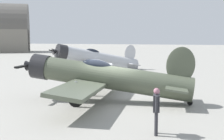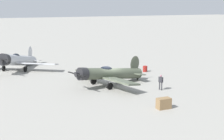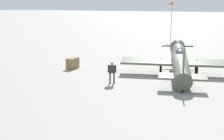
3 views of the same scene
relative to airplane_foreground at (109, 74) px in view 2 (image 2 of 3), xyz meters
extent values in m
plane|color=gray|center=(-0.12, 0.47, -1.41)|extent=(400.00, 400.00, 0.00)
cylinder|color=#4C5442|center=(-0.12, 0.47, -0.04)|extent=(3.51, 8.93, 2.41)
cylinder|color=#232326|center=(0.94, -3.59, 0.49)|extent=(1.64, 1.39, 1.52)
cone|color=#232326|center=(1.10, -4.22, 0.58)|extent=(0.73, 0.75, 0.66)
cube|color=black|center=(1.14, -4.37, 0.58)|extent=(3.01, 1.04, 0.13)
ellipsoid|color=black|center=(0.10, -0.38, 0.63)|extent=(1.18, 1.91, 0.89)
cube|color=#565E4C|center=(0.14, -0.55, -0.27)|extent=(10.21, 4.24, 0.40)
ellipsoid|color=#4C5442|center=(-1.05, 4.04, 0.73)|extent=(0.55, 1.71, 2.11)
cube|color=#565E4C|center=(-1.00, 3.85, -0.41)|extent=(3.57, 1.93, 0.24)
cylinder|color=#999BA0|center=(1.78, -0.67, -0.54)|extent=(0.14, 0.14, 0.94)
cylinder|color=black|center=(1.78, -0.67, -1.01)|extent=(0.40, 0.82, 0.80)
cylinder|color=#999BA0|center=(-1.23, -1.46, -0.54)|extent=(0.14, 0.14, 0.94)
cylinder|color=black|center=(-1.23, -1.46, -1.01)|extent=(0.40, 0.82, 0.80)
cylinder|color=black|center=(-1.19, 4.55, -1.27)|extent=(0.17, 0.30, 0.28)
cylinder|color=#B7BABF|center=(-14.42, -7.97, -0.09)|extent=(8.73, 6.63, 3.26)
cylinder|color=#232326|center=(-10.69, -10.52, 0.78)|extent=(1.90, 2.02, 1.77)
cone|color=#232326|center=(-10.16, -10.89, 0.90)|extent=(0.93, 0.94, 0.77)
cube|color=black|center=(-10.03, -10.97, 0.90)|extent=(2.80, 1.25, 0.44)
ellipsoid|color=black|center=(-13.64, -8.50, 0.73)|extent=(1.91, 1.64, 0.99)
cube|color=#ADAFB5|center=(-13.49, -8.61, -0.29)|extent=(8.30, 11.06, 0.49)
ellipsoid|color=#B7BABF|center=(-17.69, -5.73, 0.46)|extent=(1.60, 1.15, 2.26)
cube|color=#ADAFB5|center=(-17.52, -5.85, -0.74)|extent=(2.83, 3.43, 0.31)
cylinder|color=#999BA0|center=(-12.09, -7.56, -0.52)|extent=(0.14, 0.14, 0.98)
cylinder|color=black|center=(-12.09, -7.56, -1.01)|extent=(0.77, 0.62, 0.80)
cylinder|color=#999BA0|center=(-13.95, -10.29, -0.52)|extent=(0.14, 0.14, 0.98)
cylinder|color=black|center=(-13.95, -10.29, -1.01)|extent=(0.77, 0.62, 0.80)
cylinder|color=black|center=(-18.15, -5.41, -1.27)|extent=(0.29, 0.24, 0.28)
cylinder|color=#2D2D33|center=(4.45, 4.47, -0.97)|extent=(0.13, 0.13, 0.87)
cylinder|color=#2D2D33|center=(4.15, 4.38, -0.97)|extent=(0.13, 0.13, 0.87)
cube|color=#2D2D33|center=(4.30, 4.43, -0.23)|extent=(0.52, 0.36, 0.61)
sphere|color=#A16678|center=(4.30, 4.43, 0.20)|extent=(0.23, 0.23, 0.23)
cylinder|color=#2D2D33|center=(4.58, 4.51, -0.22)|extent=(0.09, 0.09, 0.58)
cylinder|color=#2D2D33|center=(4.02, 4.34, -0.22)|extent=(0.09, 0.09, 0.58)
cube|color=olive|center=(10.01, 1.03, -0.90)|extent=(0.74, 1.30, 1.01)
cylinder|color=maroon|center=(-5.07, 7.93, -1.00)|extent=(0.63, 0.63, 0.82)
torus|color=maroon|center=(-5.07, 7.93, -0.83)|extent=(0.67, 0.67, 0.04)
torus|color=maroon|center=(-5.07, 7.93, -1.16)|extent=(0.67, 0.67, 0.04)
camera|label=1|loc=(14.53, 7.62, 2.05)|focal=47.60mm
camera|label=2|loc=(33.82, -15.19, 8.04)|focal=51.83mm
camera|label=3|loc=(-4.58, 24.01, 4.71)|focal=45.82mm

